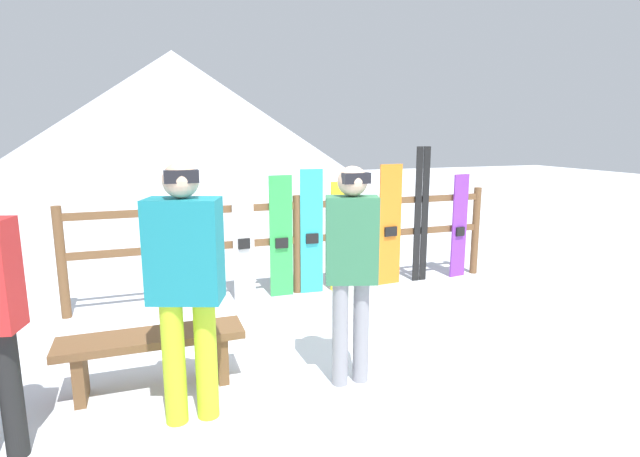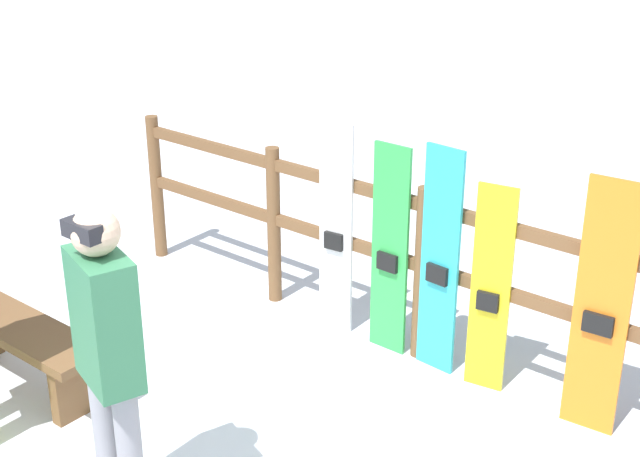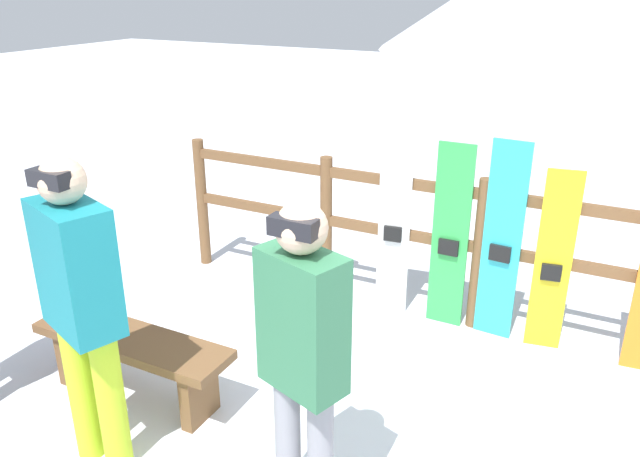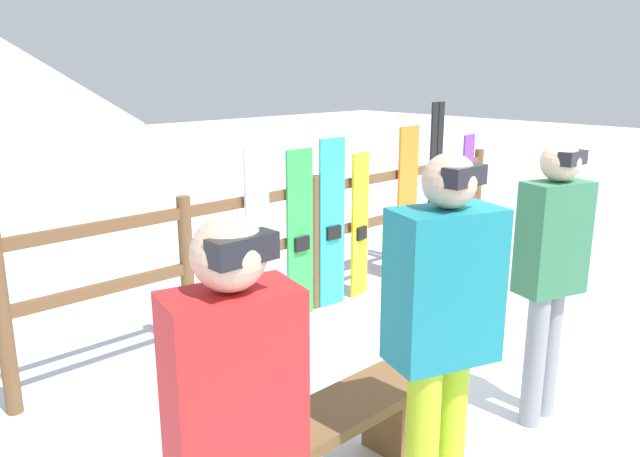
{
  "view_description": "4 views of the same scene",
  "coord_description": "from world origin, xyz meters",
  "px_view_note": "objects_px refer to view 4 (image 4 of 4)",
  "views": [
    {
      "loc": [
        -1.69,
        -3.47,
        1.94
      ],
      "look_at": [
        -0.07,
        1.14,
        0.99
      ],
      "focal_mm": 28.0,
      "sensor_mm": 36.0,
      "label": 1
    },
    {
      "loc": [
        2.76,
        -2.27,
        3.12
      ],
      "look_at": [
        -0.18,
        1.34,
        1.14
      ],
      "focal_mm": 50.0,
      "sensor_mm": 36.0,
      "label": 2
    },
    {
      "loc": [
        0.87,
        -2.17,
        2.53
      ],
      "look_at": [
        -0.84,
        1.19,
        1.01
      ],
      "focal_mm": 35.0,
      "sensor_mm": 36.0,
      "label": 3
    },
    {
      "loc": [
        -3.58,
        -1.68,
        2.09
      ],
      "look_at": [
        -0.82,
        1.22,
        1.06
      ],
      "focal_mm": 35.0,
      "sensor_mm": 36.0,
      "label": 4
    }
  ],
  "objects_px": {
    "bench": "(319,436)",
    "snowboard_orange": "(407,205)",
    "snowboard_cyan": "(332,224)",
    "ski_pair_black": "(435,188)",
    "person_teal": "(442,324)",
    "snowboard_white": "(258,242)",
    "snowboard_green": "(300,235)",
    "person_red": "(236,437)",
    "snowboard_purple": "(466,198)",
    "snowboard_yellow": "(360,226)",
    "person_plaid_green": "(551,262)"
  },
  "relations": [
    {
      "from": "bench",
      "to": "person_plaid_green",
      "type": "xyz_separation_m",
      "value": [
        1.45,
        -0.41,
        0.68
      ]
    },
    {
      "from": "person_plaid_green",
      "to": "person_teal",
      "type": "relative_size",
      "value": 0.97
    },
    {
      "from": "snowboard_cyan",
      "to": "snowboard_yellow",
      "type": "relative_size",
      "value": 1.12
    },
    {
      "from": "bench",
      "to": "snowboard_purple",
      "type": "bearing_deg",
      "value": 24.58
    },
    {
      "from": "bench",
      "to": "ski_pair_black",
      "type": "xyz_separation_m",
      "value": [
        3.38,
        1.82,
        0.55
      ]
    },
    {
      "from": "person_plaid_green",
      "to": "bench",
      "type": "bearing_deg",
      "value": 164.34
    },
    {
      "from": "snowboard_orange",
      "to": "snowboard_purple",
      "type": "distance_m",
      "value": 1.04
    },
    {
      "from": "snowboard_white",
      "to": "snowboard_purple",
      "type": "bearing_deg",
      "value": -0.0
    },
    {
      "from": "person_teal",
      "to": "ski_pair_black",
      "type": "relative_size",
      "value": 1.0
    },
    {
      "from": "person_red",
      "to": "snowboard_orange",
      "type": "relative_size",
      "value": 1.1
    },
    {
      "from": "person_teal",
      "to": "snowboard_cyan",
      "type": "xyz_separation_m",
      "value": [
        1.64,
        2.34,
        -0.27
      ]
    },
    {
      "from": "person_teal",
      "to": "person_red",
      "type": "bearing_deg",
      "value": -177.33
    },
    {
      "from": "person_red",
      "to": "snowboard_green",
      "type": "distance_m",
      "value": 3.4
    },
    {
      "from": "person_plaid_green",
      "to": "snowboard_green",
      "type": "xyz_separation_m",
      "value": [
        0.04,
        2.22,
        -0.28
      ]
    },
    {
      "from": "person_plaid_green",
      "to": "person_red",
      "type": "xyz_separation_m",
      "value": [
        -2.35,
        -0.17,
        -0.01
      ]
    },
    {
      "from": "snowboard_cyan",
      "to": "person_red",
      "type": "bearing_deg",
      "value": -139.25
    },
    {
      "from": "snowboard_green",
      "to": "snowboard_cyan",
      "type": "bearing_deg",
      "value": 0.01
    },
    {
      "from": "ski_pair_black",
      "to": "snowboard_cyan",
      "type": "bearing_deg",
      "value": -179.87
    },
    {
      "from": "bench",
      "to": "person_red",
      "type": "bearing_deg",
      "value": -147.32
    },
    {
      "from": "snowboard_green",
      "to": "ski_pair_black",
      "type": "height_order",
      "value": "ski_pair_black"
    },
    {
      "from": "snowboard_white",
      "to": "snowboard_yellow",
      "type": "xyz_separation_m",
      "value": [
        1.19,
        -0.0,
        -0.08
      ]
    },
    {
      "from": "bench",
      "to": "ski_pair_black",
      "type": "distance_m",
      "value": 3.88
    },
    {
      "from": "snowboard_cyan",
      "to": "snowboard_yellow",
      "type": "bearing_deg",
      "value": -0.02
    },
    {
      "from": "snowboard_green",
      "to": "person_plaid_green",
      "type": "bearing_deg",
      "value": -91.15
    },
    {
      "from": "bench",
      "to": "snowboard_yellow",
      "type": "xyz_separation_m",
      "value": [
        2.24,
        1.82,
        0.34
      ]
    },
    {
      "from": "snowboard_cyan",
      "to": "ski_pair_black",
      "type": "height_order",
      "value": "ski_pair_black"
    },
    {
      "from": "snowboard_green",
      "to": "bench",
      "type": "bearing_deg",
      "value": -129.55
    },
    {
      "from": "snowboard_orange",
      "to": "snowboard_white",
      "type": "bearing_deg",
      "value": -180.0
    },
    {
      "from": "person_plaid_green",
      "to": "snowboard_green",
      "type": "bearing_deg",
      "value": 88.85
    },
    {
      "from": "bench",
      "to": "person_plaid_green",
      "type": "bearing_deg",
      "value": -15.66
    },
    {
      "from": "person_red",
      "to": "snowboard_orange",
      "type": "distance_m",
      "value": 4.52
    },
    {
      "from": "person_plaid_green",
      "to": "person_teal",
      "type": "distance_m",
      "value": 1.22
    },
    {
      "from": "snowboard_yellow",
      "to": "snowboard_purple",
      "type": "height_order",
      "value": "snowboard_purple"
    },
    {
      "from": "person_teal",
      "to": "snowboard_purple",
      "type": "bearing_deg",
      "value": 32.07
    },
    {
      "from": "snowboard_white",
      "to": "snowboard_green",
      "type": "xyz_separation_m",
      "value": [
        0.45,
        -0.0,
        -0.03
      ]
    },
    {
      "from": "bench",
      "to": "snowboard_orange",
      "type": "xyz_separation_m",
      "value": [
        2.93,
        1.82,
        0.44
      ]
    },
    {
      "from": "person_teal",
      "to": "snowboard_yellow",
      "type": "height_order",
      "value": "person_teal"
    },
    {
      "from": "bench",
      "to": "snowboard_purple",
      "type": "relative_size",
      "value": 0.98
    },
    {
      "from": "snowboard_cyan",
      "to": "snowboard_purple",
      "type": "distance_m",
      "value": 2.09
    },
    {
      "from": "person_red",
      "to": "snowboard_green",
      "type": "xyz_separation_m",
      "value": [
        2.4,
        2.39,
        -0.28
      ]
    },
    {
      "from": "person_plaid_green",
      "to": "snowboard_purple",
      "type": "xyz_separation_m",
      "value": [
        2.51,
        2.22,
        -0.31
      ]
    },
    {
      "from": "bench",
      "to": "snowboard_white",
      "type": "xyz_separation_m",
      "value": [
        1.05,
        1.82,
        0.42
      ]
    },
    {
      "from": "bench",
      "to": "person_teal",
      "type": "relative_size",
      "value": 0.77
    },
    {
      "from": "snowboard_orange",
      "to": "snowboard_green",
      "type": "bearing_deg",
      "value": -180.0
    },
    {
      "from": "person_teal",
      "to": "snowboard_white",
      "type": "height_order",
      "value": "person_teal"
    },
    {
      "from": "person_teal",
      "to": "snowboard_white",
      "type": "bearing_deg",
      "value": 70.76
    },
    {
      "from": "person_plaid_green",
      "to": "person_red",
      "type": "relative_size",
      "value": 1.0
    },
    {
      "from": "bench",
      "to": "snowboard_orange",
      "type": "height_order",
      "value": "snowboard_orange"
    },
    {
      "from": "snowboard_yellow",
      "to": "snowboard_purple",
      "type": "xyz_separation_m",
      "value": [
        1.73,
        0.0,
        0.02
      ]
    },
    {
      "from": "person_plaid_green",
      "to": "ski_pair_black",
      "type": "bearing_deg",
      "value": 49.16
    }
  ]
}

